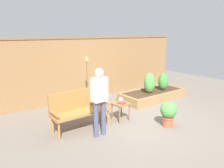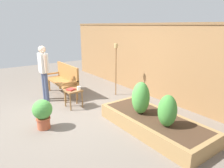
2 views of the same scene
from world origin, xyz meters
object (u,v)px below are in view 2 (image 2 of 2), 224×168
side_table (73,93)px  book_on_table (71,89)px  shrub_near_bench (141,98)px  cup_on_table (79,88)px  garden_bench (64,78)px  potted_boxwood (43,112)px  person_by_bench (44,69)px  tiki_torch (116,60)px  shrub_far_corner (167,111)px

side_table → book_on_table: 0.12m
shrub_near_bench → cup_on_table: bearing=-161.5°
garden_bench → side_table: 1.14m
book_on_table → garden_bench: bearing=142.5°
garden_bench → cup_on_table: (1.21, -0.11, -0.02)m
book_on_table → potted_boxwood: bearing=-76.5°
side_table → person_by_bench: bearing=-156.0°
book_on_table → tiki_torch: size_ratio=0.12×
side_table → person_by_bench: size_ratio=0.31×
shrub_far_corner → person_by_bench: 3.64m
shrub_far_corner → shrub_near_bench: bearing=180.0°
side_table → cup_on_table: cup_on_table is taller
potted_boxwood → cup_on_table: bearing=117.9°
cup_on_table → shrub_near_bench: (1.70, 0.57, 0.12)m
side_table → potted_boxwood: bearing=-55.5°
garden_bench → potted_boxwood: 2.21m
cup_on_table → potted_boxwood: potted_boxwood is taller
book_on_table → person_by_bench: 1.09m
garden_bench → tiki_torch: (0.97, 1.26, 0.55)m
shrub_near_bench → tiki_torch: (-1.94, 0.80, 0.45)m
shrub_near_bench → tiki_torch: size_ratio=0.43×
tiki_torch → book_on_table: bearing=-85.1°
garden_bench → person_by_bench: size_ratio=0.92×
potted_boxwood → tiki_torch: bearing=108.6°
garden_bench → shrub_far_corner: (3.61, 0.46, 0.06)m
side_table → cup_on_table: 0.20m
potted_boxwood → person_by_bench: size_ratio=0.41×
shrub_near_bench → person_by_bench: (-2.75, -1.11, 0.29)m
garden_bench → shrub_near_bench: shrub_near_bench is taller
shrub_far_corner → person_by_bench: person_by_bench is taller
garden_bench → side_table: (1.11, -0.23, -0.15)m
side_table → potted_boxwood: (0.70, -1.02, -0.03)m
garden_bench → shrub_near_bench: (2.91, 0.46, 0.10)m
shrub_far_corner → garden_bench: bearing=-172.7°
tiki_torch → person_by_bench: size_ratio=1.02×
cup_on_table → tiki_torch: bearing=99.9°
cup_on_table → shrub_far_corner: shrub_far_corner is taller
garden_bench → side_table: size_ratio=3.00×
side_table → book_on_table: book_on_table is taller
shrub_near_bench → book_on_table: bearing=-157.6°
cup_on_table → shrub_near_bench: 1.80m
cup_on_table → tiki_torch: tiki_torch is taller
shrub_far_corner → book_on_table: bearing=-163.5°
cup_on_table → shrub_near_bench: size_ratio=0.19×
cup_on_table → person_by_bench: size_ratio=0.08×
shrub_far_corner → person_by_bench: (-3.45, -1.11, 0.33)m
shrub_far_corner → cup_on_table: bearing=-166.7°
garden_bench → book_on_table: size_ratio=7.68×
cup_on_table → tiki_torch: size_ratio=0.08×
side_table → shrub_far_corner: (2.50, 0.69, 0.20)m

